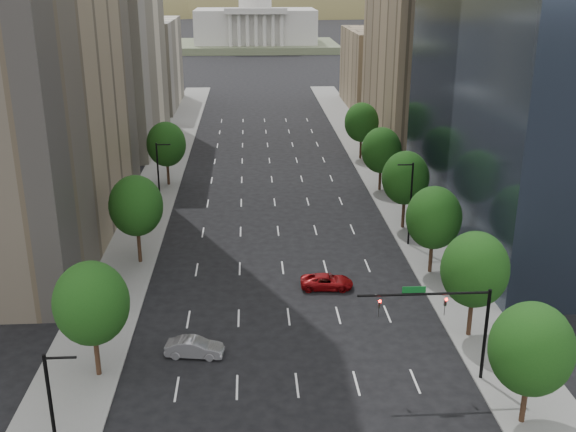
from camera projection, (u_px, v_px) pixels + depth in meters
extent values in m
cube|color=slate|center=(137.00, 233.00, 74.44)|extent=(6.00, 200.00, 0.15)
cube|color=slate|center=(416.00, 227.00, 76.12)|extent=(6.00, 200.00, 0.15)
cube|color=beige|center=(110.00, 36.00, 108.41)|extent=(14.00, 30.00, 35.00)
cube|color=beige|center=(143.00, 64.00, 142.29)|extent=(14.00, 26.00, 18.00)
cube|color=#8C7759|center=(421.00, 52.00, 109.16)|extent=(14.00, 30.00, 30.00)
cube|color=#8C7759|center=(381.00, 69.00, 142.53)|extent=(14.00, 26.00, 16.00)
cylinder|color=#382316|center=(525.00, 398.00, 42.55)|extent=(0.36, 0.36, 3.75)
ellipsoid|color=#133D10|center=(531.00, 349.00, 41.36)|extent=(5.20, 5.20, 5.98)
cylinder|color=#382316|center=(470.00, 313.00, 52.84)|extent=(0.36, 0.36, 4.00)
ellipsoid|color=#133D10|center=(475.00, 269.00, 51.57)|extent=(5.20, 5.20, 5.98)
cylinder|color=#382316|center=(431.00, 254.00, 64.13)|extent=(0.36, 0.36, 3.90)
ellipsoid|color=#133D10|center=(434.00, 218.00, 62.89)|extent=(5.20, 5.20, 5.98)
cylinder|color=#382316|center=(403.00, 211.00, 75.37)|extent=(0.36, 0.36, 4.10)
ellipsoid|color=#133D10|center=(405.00, 178.00, 74.07)|extent=(5.20, 5.20, 5.98)
cylinder|color=#382316|center=(380.00, 177.00, 88.57)|extent=(0.36, 0.36, 3.80)
ellipsoid|color=#133D10|center=(381.00, 150.00, 87.36)|extent=(5.20, 5.20, 5.98)
cylinder|color=#382316|center=(361.00, 147.00, 103.57)|extent=(0.36, 0.36, 4.00)
ellipsoid|color=#133D10|center=(362.00, 122.00, 102.30)|extent=(5.20, 5.20, 5.98)
cylinder|color=#382316|center=(97.00, 351.00, 47.57)|extent=(0.36, 0.36, 4.00)
ellipsoid|color=#133D10|center=(91.00, 303.00, 46.29)|extent=(5.20, 5.20, 5.98)
cylinder|color=#382316|center=(139.00, 243.00, 66.33)|extent=(0.36, 0.36, 4.15)
ellipsoid|color=#133D10|center=(136.00, 206.00, 65.01)|extent=(5.20, 5.20, 5.98)
cylinder|color=#382316|center=(168.00, 171.00, 90.78)|extent=(0.36, 0.36, 3.95)
ellipsoid|color=#133D10|center=(166.00, 144.00, 89.53)|extent=(5.20, 5.20, 5.98)
cylinder|color=black|center=(411.00, 205.00, 69.82)|extent=(0.20, 0.20, 9.00)
cylinder|color=black|center=(405.00, 165.00, 68.32)|extent=(1.60, 0.14, 0.14)
cylinder|color=black|center=(54.00, 430.00, 35.47)|extent=(0.20, 0.20, 9.00)
cylinder|color=black|center=(60.00, 358.00, 34.06)|extent=(1.60, 0.14, 0.14)
cylinder|color=black|center=(159.00, 181.00, 77.74)|extent=(0.20, 0.20, 9.00)
cylinder|color=black|center=(163.00, 145.00, 76.33)|extent=(1.60, 0.14, 0.14)
cylinder|color=black|center=(485.00, 336.00, 46.65)|extent=(0.24, 0.24, 7.00)
cylinder|color=black|center=(424.00, 294.00, 45.28)|extent=(9.00, 0.18, 0.18)
imported|color=black|center=(445.00, 301.00, 45.55)|extent=(0.18, 0.22, 1.10)
imported|color=black|center=(379.00, 303.00, 45.31)|extent=(0.18, 0.22, 1.10)
sphere|color=#FF0C07|center=(446.00, 299.00, 45.32)|extent=(0.20, 0.20, 0.20)
sphere|color=#FF0C07|center=(380.00, 301.00, 45.07)|extent=(0.20, 0.20, 0.20)
cube|color=#0C591E|center=(414.00, 290.00, 45.13)|extent=(1.60, 0.06, 0.45)
cube|color=#596647|center=(256.00, 46.00, 253.36)|extent=(60.00, 40.00, 2.50)
cube|color=silver|center=(255.00, 26.00, 250.90)|extent=(44.00, 26.00, 12.00)
cube|color=silver|center=(256.00, 11.00, 235.72)|extent=(22.00, 4.00, 2.00)
ellipsoid|color=olive|center=(79.00, 52.00, 548.62)|extent=(380.00, 342.00, 190.00)
ellipsoid|color=olive|center=(297.00, 56.00, 598.94)|extent=(440.00, 396.00, 240.00)
ellipsoid|color=olive|center=(472.00, 42.00, 643.39)|extent=(360.00, 324.00, 200.00)
imported|color=gray|center=(195.00, 348.00, 50.49)|extent=(4.50, 2.09, 1.43)
imported|color=maroon|center=(327.00, 282.00, 61.40)|extent=(4.89, 2.47, 1.33)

